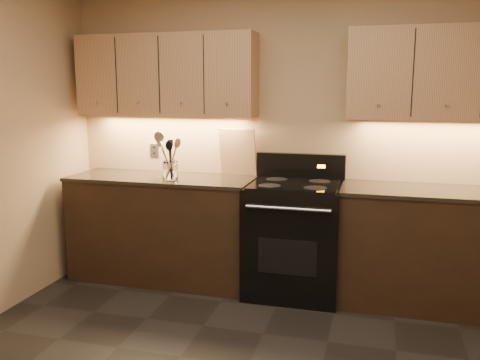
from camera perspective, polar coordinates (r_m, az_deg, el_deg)
wall_back at (r=4.41m, az=5.95°, el=5.13°), size 4.00×0.04×2.60m
counter_left at (r=4.59m, az=-8.62°, el=-5.33°), size 1.62×0.62×0.93m
counter_right at (r=4.24m, az=21.09°, el=-7.21°), size 1.46×0.62×0.93m
stove at (r=4.24m, az=6.11°, el=-6.38°), size 0.76×0.68×1.14m
upper_cab_left at (r=4.56m, az=-8.30°, el=11.54°), size 1.60×0.30×0.70m
upper_cab_right at (r=4.22m, az=22.07°, el=11.03°), size 1.44×0.30×0.70m
outlet_plate at (r=4.81m, az=-9.60°, el=3.31°), size 0.08×0.01×0.12m
utensil_crock at (r=4.32m, az=-7.85°, el=1.03°), size 0.17×0.17×0.16m
cutting_board at (r=4.49m, az=-0.26°, el=3.17°), size 0.34×0.12×0.42m
wooden_spoon at (r=4.30m, az=-8.28°, el=2.49°), size 0.17×0.07×0.34m
black_spoon at (r=4.32m, az=-7.73°, el=2.34°), size 0.07×0.12×0.32m
black_turner at (r=4.27m, az=-7.77°, el=2.41°), size 0.12×0.16×0.35m
steel_spatula at (r=4.29m, az=-7.43°, el=2.57°), size 0.23×0.12×0.37m
steel_skimmer at (r=4.29m, az=-7.64°, el=2.77°), size 0.20×0.10×0.40m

